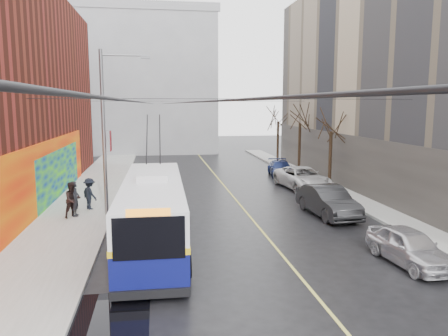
# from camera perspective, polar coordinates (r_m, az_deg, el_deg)

# --- Properties ---
(ground) EXTENTS (140.00, 140.00, 0.00)m
(ground) POSITION_cam_1_polar(r_m,az_deg,el_deg) (15.75, 4.93, -14.72)
(ground) COLOR black
(ground) RESTS_ON ground
(sidewalk_left) EXTENTS (4.00, 60.00, 0.15)m
(sidewalk_left) POSITION_cam_1_polar(r_m,az_deg,el_deg) (27.14, -18.16, -5.03)
(sidewalk_left) COLOR gray
(sidewalk_left) RESTS_ON ground
(sidewalk_right) EXTENTS (2.00, 60.00, 0.15)m
(sidewalk_right) POSITION_cam_1_polar(r_m,az_deg,el_deg) (29.54, 16.50, -3.89)
(sidewalk_right) COLOR gray
(sidewalk_right) RESTS_ON ground
(lane_line) EXTENTS (0.12, 50.00, 0.01)m
(lane_line) POSITION_cam_1_polar(r_m,az_deg,el_deg) (29.16, 1.29, -3.84)
(lane_line) COLOR #BFB74C
(lane_line) RESTS_ON ground
(building_far) EXTENTS (20.50, 12.10, 18.00)m
(building_far) POSITION_cam_1_polar(r_m,az_deg,el_deg) (59.17, -11.40, 10.96)
(building_far) COLOR gray
(building_far) RESTS_ON ground
(streetlight_pole) EXTENTS (2.65, 0.60, 9.00)m
(streetlight_pole) POSITION_cam_1_polar(r_m,az_deg,el_deg) (24.24, -15.08, 4.95)
(streetlight_pole) COLOR slate
(streetlight_pole) RESTS_ON ground
(catenary_wires) EXTENTS (18.00, 60.00, 0.22)m
(catenary_wires) POSITION_cam_1_polar(r_m,az_deg,el_deg) (28.85, -6.95, 8.46)
(catenary_wires) COLOR black
(tree_near) EXTENTS (3.20, 3.20, 6.40)m
(tree_near) POSITION_cam_1_polar(r_m,az_deg,el_deg) (32.58, 13.86, 6.02)
(tree_near) COLOR black
(tree_near) RESTS_ON ground
(tree_mid) EXTENTS (3.20, 3.20, 6.68)m
(tree_mid) POSITION_cam_1_polar(r_m,az_deg,el_deg) (39.12, 9.92, 6.90)
(tree_mid) COLOR black
(tree_mid) RESTS_ON ground
(tree_far) EXTENTS (3.20, 3.20, 6.57)m
(tree_far) POSITION_cam_1_polar(r_m,az_deg,el_deg) (45.81, 7.11, 7.01)
(tree_far) COLOR black
(tree_far) RESTS_ON ground
(puddle) EXTENTS (2.59, 3.35, 0.01)m
(puddle) POSITION_cam_1_polar(r_m,az_deg,el_deg) (13.87, -15.34, -18.33)
(puddle) COLOR black
(puddle) RESTS_ON ground
(pigeons_flying) EXTENTS (5.16, 2.38, 1.79)m
(pigeons_flying) POSITION_cam_1_polar(r_m,az_deg,el_deg) (24.04, -7.61, 10.42)
(pigeons_flying) COLOR slate
(trolleybus) EXTENTS (2.89, 11.86, 5.59)m
(trolleybus) POSITION_cam_1_polar(r_m,az_deg,el_deg) (19.35, -9.25, -5.53)
(trolleybus) COLOR #0A0E50
(trolleybus) RESTS_ON ground
(parked_car_a) EXTENTS (1.99, 4.27, 1.41)m
(parked_car_a) POSITION_cam_1_polar(r_m,az_deg,el_deg) (18.58, 23.06, -9.41)
(parked_car_a) COLOR silver
(parked_car_a) RESTS_ON ground
(parked_car_b) EXTENTS (2.13, 5.19, 1.67)m
(parked_car_b) POSITION_cam_1_polar(r_m,az_deg,el_deg) (24.90, 13.41, -4.23)
(parked_car_b) COLOR #242426
(parked_car_b) RESTS_ON ground
(parked_car_c) EXTENTS (3.30, 5.99, 1.59)m
(parked_car_c) POSITION_cam_1_polar(r_m,az_deg,el_deg) (32.48, 10.21, -1.29)
(parked_car_c) COLOR silver
(parked_car_c) RESTS_ON ground
(parked_car_d) EXTENTS (2.46, 4.81, 1.34)m
(parked_car_d) POSITION_cam_1_polar(r_m,az_deg,el_deg) (37.83, 7.40, -0.07)
(parked_car_d) COLOR navy
(parked_car_d) RESTS_ON ground
(following_car) EXTENTS (1.97, 4.21, 1.40)m
(following_car) POSITION_cam_1_polar(r_m,az_deg,el_deg) (35.56, -9.55, -0.61)
(following_car) COLOR silver
(following_car) RESTS_ON ground
(pedestrian_a) EXTENTS (0.49, 0.72, 1.91)m
(pedestrian_a) POSITION_cam_1_polar(r_m,az_deg,el_deg) (24.93, -18.87, -3.81)
(pedestrian_a) COLOR black
(pedestrian_a) RESTS_ON sidewalk_left
(pedestrian_b) EXTENTS (1.18, 1.15, 1.91)m
(pedestrian_b) POSITION_cam_1_polar(r_m,az_deg,el_deg) (24.67, -19.17, -3.95)
(pedestrian_b) COLOR black
(pedestrian_b) RESTS_ON sidewalk_left
(pedestrian_c) EXTENTS (1.27, 1.33, 1.81)m
(pedestrian_c) POSITION_cam_1_polar(r_m,az_deg,el_deg) (26.29, -17.14, -3.23)
(pedestrian_c) COLOR black
(pedestrian_c) RESTS_ON sidewalk_left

